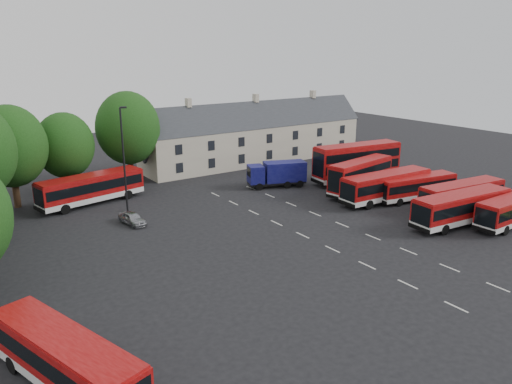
# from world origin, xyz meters

# --- Properties ---
(ground) EXTENTS (140.00, 140.00, 0.00)m
(ground) POSITION_xyz_m (0.00, 0.00, 0.00)
(ground) COLOR black
(ground) RESTS_ON ground
(lane_markings) EXTENTS (5.15, 33.80, 0.01)m
(lane_markings) POSITION_xyz_m (2.50, 2.00, 0.01)
(lane_markings) COLOR beige
(lane_markings) RESTS_ON ground
(treeline) EXTENTS (29.92, 32.59, 12.01)m
(treeline) POSITION_xyz_m (-20.74, 19.36, 6.68)
(treeline) COLOR black
(treeline) RESTS_ON ground
(terrace_houses) EXTENTS (35.70, 7.13, 10.06)m
(terrace_houses) POSITION_xyz_m (14.00, 30.00, 3.86)
(terrace_houses) COLOR beige
(terrace_houses) RESTS_ON ground
(bus_row_b) EXTENTS (11.43, 3.49, 3.18)m
(bus_row_b) POSITION_xyz_m (14.49, -4.48, 1.91)
(bus_row_b) COLOR silver
(bus_row_b) RESTS_ON ground
(bus_row_c) EXTENTS (10.67, 3.45, 2.96)m
(bus_row_c) POSITION_xyz_m (18.63, -1.73, 1.78)
(bus_row_c) COLOR silver
(bus_row_c) RESTS_ON ground
(bus_row_d) EXTENTS (10.17, 3.78, 2.81)m
(bus_row_d) POSITION_xyz_m (17.55, 3.29, 1.69)
(bus_row_d) COLOR silver
(bus_row_d) RESTS_ON ground
(bus_row_e) EXTENTS (11.61, 3.13, 3.25)m
(bus_row_e) POSITION_xyz_m (14.41, 4.90, 1.96)
(bus_row_e) COLOR silver
(bus_row_e) RESTS_ON ground
(bus_dd_south) EXTENTS (10.03, 3.88, 4.01)m
(bus_dd_south) POSITION_xyz_m (14.25, 8.71, 2.29)
(bus_dd_south) COLOR silver
(bus_dd_south) RESTS_ON ground
(bus_dd_north) EXTENTS (12.13, 4.19, 4.87)m
(bus_dd_north) POSITION_xyz_m (17.92, 12.89, 2.77)
(bus_dd_north) COLOR silver
(bus_dd_north) RESTS_ON ground
(bus_west) EXTENTS (5.47, 10.92, 3.02)m
(bus_west) POSITION_xyz_m (-23.55, -7.80, 1.82)
(bus_west) COLOR silver
(bus_west) RESTS_ON ground
(bus_north) EXTENTS (11.92, 4.87, 3.29)m
(bus_north) POSITION_xyz_m (-12.98, 22.53, 1.97)
(bus_north) COLOR silver
(bus_north) RESTS_ON ground
(box_truck) EXTENTS (7.43, 4.49, 3.11)m
(box_truck) POSITION_xyz_m (8.07, 16.61, 1.75)
(box_truck) COLOR black
(box_truck) RESTS_ON ground
(silver_car) EXTENTS (1.98, 3.75, 1.22)m
(silver_car) POSITION_xyz_m (-11.79, 13.71, 0.61)
(silver_car) COLOR #9FA1A7
(silver_car) RESTS_ON ground
(lamppost) EXTENTS (0.76, 0.46, 10.98)m
(lamppost) POSITION_xyz_m (-10.73, 17.85, 5.86)
(lamppost) COLOR black
(lamppost) RESTS_ON ground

